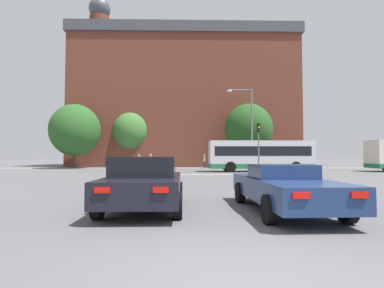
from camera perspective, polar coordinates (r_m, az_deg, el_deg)
name	(u,v)px	position (r m, az deg, el deg)	size (l,w,h in m)	color
ground_plane	(251,287)	(3.73, 11.10, -25.11)	(400.00, 400.00, 0.00)	#545456
stop_line_strip	(194,175)	(24.54, 0.42, -5.84)	(7.99, 0.30, 0.01)	silver
far_pavement	(191,168)	(38.90, -0.21, -4.60)	(68.88, 2.50, 0.01)	gray
brick_civic_building	(184,101)	(49.95, -1.51, 8.24)	(34.71, 13.95, 27.83)	brown
car_saloon_left	(145,182)	(8.43, -8.91, -7.23)	(2.09, 4.41, 1.44)	black
car_roadster_right	(283,187)	(8.41, 16.99, -7.82)	(2.01, 4.96, 1.23)	navy
bus_crossing_lead	(260,155)	(30.18, 12.84, -2.11)	(10.02, 2.69, 3.00)	silver
traffic_light_far_right	(233,147)	(38.77, 7.85, -0.49)	(0.26, 0.31, 4.13)	slate
traffic_light_near_right	(259,140)	(25.99, 12.58, 0.82)	(0.26, 0.31, 4.35)	slate
street_lamp_junction	(248,121)	(28.96, 10.56, 4.33)	(2.45, 0.36, 7.99)	slate
pedestrian_waiting	(204,160)	(38.22, 2.37, -3.10)	(0.26, 0.42, 1.75)	black
pedestrian_walking_east	(151,160)	(38.90, -7.90, -2.97)	(0.41, 0.27, 1.85)	black
pedestrian_walking_west	(139,160)	(39.99, -10.08, -3.01)	(0.46, 0.40, 1.77)	#333851
tree_by_building	(248,129)	(40.18, 10.70, 2.85)	(6.30, 6.30, 8.47)	#4C3823
tree_kerbside	(75,130)	(41.04, -21.39, 2.49)	(6.29, 6.29, 8.19)	#4C3823
tree_distant	(132,131)	(44.75, -11.44, 2.36)	(5.75, 5.75, 8.21)	#4C3823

